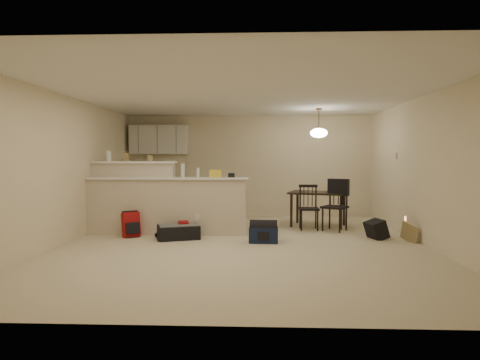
{
  "coord_description": "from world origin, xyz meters",
  "views": [
    {
      "loc": [
        0.21,
        -7.12,
        1.46
      ],
      "look_at": [
        -0.1,
        0.7,
        1.05
      ],
      "focal_mm": 32.0,
      "sensor_mm": 36.0,
      "label": 1
    }
  ],
  "objects_px": {
    "suitcase": "(178,232)",
    "red_backpack": "(131,225)",
    "navy_duffel": "(264,235)",
    "black_daypack": "(376,230)",
    "dining_chair_far": "(335,206)",
    "dining_table": "(318,196)",
    "pendant_lamp": "(319,132)",
    "dining_chair_near": "(309,207)"
  },
  "relations": [
    {
      "from": "pendant_lamp",
      "to": "navy_duffel",
      "type": "height_order",
      "value": "pendant_lamp"
    },
    {
      "from": "pendant_lamp",
      "to": "suitcase",
      "type": "xyz_separation_m",
      "value": [
        -2.71,
        -1.53,
        -1.87
      ]
    },
    {
      "from": "suitcase",
      "to": "pendant_lamp",
      "type": "bearing_deg",
      "value": 10.57
    },
    {
      "from": "black_daypack",
      "to": "dining_table",
      "type": "bearing_deg",
      "value": 16.49
    },
    {
      "from": "suitcase",
      "to": "red_backpack",
      "type": "distance_m",
      "value": 0.93
    },
    {
      "from": "dining_chair_far",
      "to": "red_backpack",
      "type": "bearing_deg",
      "value": -134.91
    },
    {
      "from": "suitcase",
      "to": "navy_duffel",
      "type": "distance_m",
      "value": 1.55
    },
    {
      "from": "dining_table",
      "to": "black_daypack",
      "type": "distance_m",
      "value": 1.69
    },
    {
      "from": "dining_chair_far",
      "to": "navy_duffel",
      "type": "bearing_deg",
      "value": -105.73
    },
    {
      "from": "suitcase",
      "to": "black_daypack",
      "type": "distance_m",
      "value": 3.57
    },
    {
      "from": "red_backpack",
      "to": "black_daypack",
      "type": "relative_size",
      "value": 1.23
    },
    {
      "from": "suitcase",
      "to": "black_daypack",
      "type": "height_order",
      "value": "black_daypack"
    },
    {
      "from": "pendant_lamp",
      "to": "dining_chair_far",
      "type": "relative_size",
      "value": 0.61
    },
    {
      "from": "pendant_lamp",
      "to": "navy_duffel",
      "type": "distance_m",
      "value": 2.85
    },
    {
      "from": "suitcase",
      "to": "navy_duffel",
      "type": "xyz_separation_m",
      "value": [
        1.53,
        -0.28,
        0.01
      ]
    },
    {
      "from": "navy_duffel",
      "to": "black_daypack",
      "type": "distance_m",
      "value": 2.08
    },
    {
      "from": "dining_table",
      "to": "black_daypack",
      "type": "bearing_deg",
      "value": -41.04
    },
    {
      "from": "red_backpack",
      "to": "dining_chair_far",
      "type": "bearing_deg",
      "value": -19.99
    },
    {
      "from": "black_daypack",
      "to": "navy_duffel",
      "type": "bearing_deg",
      "value": 86.8
    },
    {
      "from": "dining_chair_far",
      "to": "dining_table",
      "type": "bearing_deg",
      "value": 146.79
    },
    {
      "from": "dining_chair_far",
      "to": "red_backpack",
      "type": "height_order",
      "value": "dining_chair_far"
    },
    {
      "from": "dining_table",
      "to": "navy_duffel",
      "type": "xyz_separation_m",
      "value": [
        -1.18,
        -1.81,
        -0.51
      ]
    },
    {
      "from": "pendant_lamp",
      "to": "dining_chair_far",
      "type": "bearing_deg",
      "value": -66.58
    },
    {
      "from": "dining_chair_far",
      "to": "suitcase",
      "type": "height_order",
      "value": "dining_chair_far"
    },
    {
      "from": "red_backpack",
      "to": "navy_duffel",
      "type": "bearing_deg",
      "value": -41.9
    },
    {
      "from": "pendant_lamp",
      "to": "red_backpack",
      "type": "xyz_separation_m",
      "value": [
        -3.62,
        -1.37,
        -1.76
      ]
    },
    {
      "from": "pendant_lamp",
      "to": "navy_duffel",
      "type": "relative_size",
      "value": 1.26
    },
    {
      "from": "red_backpack",
      "to": "pendant_lamp",
      "type": "bearing_deg",
      "value": -10.96
    },
    {
      "from": "dining_chair_far",
      "to": "suitcase",
      "type": "distance_m",
      "value": 3.13
    },
    {
      "from": "dining_chair_near",
      "to": "black_daypack",
      "type": "xyz_separation_m",
      "value": [
        1.1,
        -0.91,
        -0.29
      ]
    },
    {
      "from": "dining_table",
      "to": "dining_chair_far",
      "type": "height_order",
      "value": "dining_chair_far"
    },
    {
      "from": "dining_chair_far",
      "to": "suitcase",
      "type": "xyz_separation_m",
      "value": [
        -2.96,
        -0.96,
        -0.38
      ]
    },
    {
      "from": "dining_table",
      "to": "suitcase",
      "type": "height_order",
      "value": "dining_table"
    },
    {
      "from": "dining_table",
      "to": "pendant_lamp",
      "type": "relative_size",
      "value": 2.19
    },
    {
      "from": "red_backpack",
      "to": "navy_duffel",
      "type": "distance_m",
      "value": 2.48
    },
    {
      "from": "dining_table",
      "to": "black_daypack",
      "type": "xyz_separation_m",
      "value": [
        0.85,
        -1.37,
        -0.48
      ]
    },
    {
      "from": "dining_chair_near",
      "to": "suitcase",
      "type": "height_order",
      "value": "dining_chair_near"
    },
    {
      "from": "red_backpack",
      "to": "dining_table",
      "type": "bearing_deg",
      "value": -10.96
    },
    {
      "from": "dining_chair_far",
      "to": "red_backpack",
      "type": "xyz_separation_m",
      "value": [
        -3.87,
        -0.8,
        -0.28
      ]
    },
    {
      "from": "dining_table",
      "to": "dining_chair_far",
      "type": "bearing_deg",
      "value": -49.45
    },
    {
      "from": "pendant_lamp",
      "to": "red_backpack",
      "type": "relative_size",
      "value": 1.37
    },
    {
      "from": "dining_chair_near",
      "to": "suitcase",
      "type": "relative_size",
      "value": 1.26
    }
  ]
}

